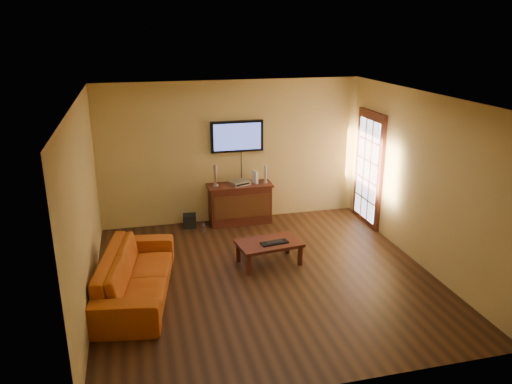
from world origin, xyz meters
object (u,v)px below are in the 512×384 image
object	(u,v)px
speaker_right	(266,174)
game_console	(255,177)
speaker_left	(215,177)
media_console	(240,204)
television	(237,136)
av_receiver	(239,183)
subwoofer	(190,221)
sofa	(135,267)
keyboard	(275,243)
coffee_table	(269,245)
bottle	(204,229)

from	to	relation	value
speaker_right	game_console	bearing A→B (deg)	173.63
speaker_left	media_console	bearing A→B (deg)	-1.84
television	av_receiver	size ratio (longest dim) A/B	2.89
speaker_left	subwoofer	size ratio (longest dim) A/B	1.65
television	subwoofer	world-z (taller)	television
game_console	subwoofer	size ratio (longest dim) A/B	0.99
speaker_right	game_console	size ratio (longest dim) A/B	1.46
sofa	subwoofer	bearing A→B (deg)	-13.88
game_console	keyboard	xyz separation A→B (m)	(-0.16, -1.93, -0.51)
keyboard	speaker_left	bearing A→B (deg)	107.54
coffee_table	sofa	world-z (taller)	sofa
sofa	speaker_right	distance (m)	3.46
coffee_table	av_receiver	size ratio (longest dim) A/B	3.06
coffee_table	keyboard	size ratio (longest dim) A/B	2.35
keyboard	bottle	bearing A→B (deg)	121.36
media_console	television	size ratio (longest dim) A/B	1.23
television	game_console	world-z (taller)	television
television	keyboard	bearing A→B (deg)	-86.04
coffee_table	game_console	xyz separation A→B (m)	(0.23, 1.86, 0.57)
television	av_receiver	bearing A→B (deg)	-93.01
av_receiver	game_console	bearing A→B (deg)	-14.39
game_console	bottle	world-z (taller)	game_console
av_receiver	subwoofer	distance (m)	1.19
coffee_table	speaker_left	distance (m)	2.02
av_receiver	subwoofer	world-z (taller)	av_receiver
av_receiver	bottle	xyz separation A→B (m)	(-0.76, -0.38, -0.71)
speaker_right	subwoofer	xyz separation A→B (m)	(-1.48, 0.01, -0.81)
speaker_right	bottle	size ratio (longest dim) A/B	1.62
television	av_receiver	xyz separation A→B (m)	(-0.01, -0.21, -0.85)
television	speaker_left	xyz separation A→B (m)	(-0.46, -0.18, -0.70)
coffee_table	game_console	size ratio (longest dim) A/B	4.44
speaker_left	keyboard	world-z (taller)	speaker_left
speaker_right	game_console	world-z (taller)	speaker_right
bottle	sofa	bearing A→B (deg)	-122.59
media_console	keyboard	world-z (taller)	media_console
speaker_right	media_console	bearing A→B (deg)	-179.14
keyboard	media_console	bearing A→B (deg)	94.36
coffee_table	subwoofer	size ratio (longest dim) A/B	4.38
coffee_table	bottle	xyz separation A→B (m)	(-0.84, 1.43, -0.22)
speaker_left	av_receiver	bearing A→B (deg)	-3.94
av_receiver	subwoofer	bearing A→B (deg)	155.48
coffee_table	media_console	bearing A→B (deg)	92.32
speaker_right	subwoofer	size ratio (longest dim) A/B	1.44
av_receiver	sofa	bearing A→B (deg)	-153.31
sofa	subwoofer	xyz separation A→B (m)	(1.02, 2.34, -0.31)
speaker_left	game_console	size ratio (longest dim) A/B	1.67
subwoofer	bottle	bearing A→B (deg)	-57.07
subwoofer	coffee_table	bearing A→B (deg)	-54.08
bottle	game_console	bearing A→B (deg)	21.88
coffee_table	subwoofer	distance (m)	2.13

